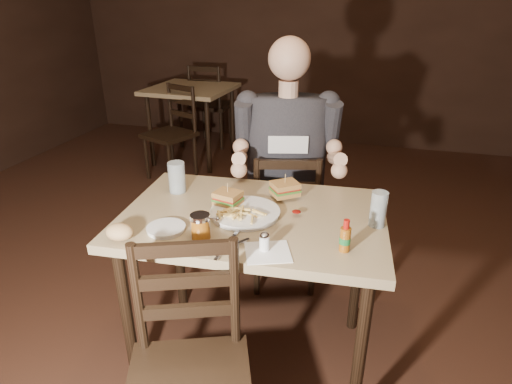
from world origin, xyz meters
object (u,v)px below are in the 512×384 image
(bg_chair_near, at_px, (169,134))
(glass_left, at_px, (177,177))
(bg_table, at_px, (191,96))
(chair_far, at_px, (284,217))
(diner, at_px, (287,136))
(side_plate, at_px, (166,229))
(dinner_plate, at_px, (245,214))
(glass_right, at_px, (378,209))
(bg_chair_far, at_px, (211,105))
(syrup_dispenser, at_px, (201,226))
(main_table, at_px, (253,233))
(hot_sauce, at_px, (345,235))

(bg_chair_near, bearing_deg, glass_left, -40.14)
(bg_table, xyz_separation_m, chair_far, (1.39, -1.87, -0.25))
(diner, distance_m, glass_left, 0.64)
(bg_table, bearing_deg, chair_far, -53.42)
(bg_table, bearing_deg, side_plate, -68.21)
(bg_table, distance_m, dinner_plate, 2.87)
(chair_far, bearing_deg, glass_right, 114.62)
(bg_chair_far, bearing_deg, diner, 119.39)
(dinner_plate, xyz_separation_m, glass_right, (0.53, 0.06, 0.06))
(syrup_dispenser, bearing_deg, side_plate, 170.04)
(chair_far, xyz_separation_m, diner, (0.01, -0.05, 0.51))
(syrup_dispenser, bearing_deg, dinner_plate, 60.23)
(glass_right, bearing_deg, main_table, -175.48)
(diner, bearing_deg, bg_table, 111.57)
(glass_left, xyz_separation_m, syrup_dispenser, (0.27, -0.37, -0.02))
(bg_chair_far, bearing_deg, hot_sauce, 118.47)
(bg_table, relative_size, bg_chair_far, 0.91)
(glass_right, bearing_deg, chair_far, 129.16)
(diner, xyz_separation_m, hot_sauce, (0.37, -0.78, -0.10))
(bg_chair_far, relative_size, glass_right, 6.39)
(diner, bearing_deg, hot_sauce, -78.90)
(chair_far, bearing_deg, glass_left, 37.51)
(diner, relative_size, glass_right, 6.81)
(diner, height_order, dinner_plate, diner)
(chair_far, height_order, dinner_plate, chair_far)
(bg_chair_near, xyz_separation_m, glass_left, (0.98, -1.84, 0.41))
(glass_left, bearing_deg, side_plate, -71.96)
(chair_far, bearing_deg, dinner_plate, 72.60)
(diner, height_order, hot_sauce, diner)
(bg_chair_far, relative_size, dinner_plate, 3.27)
(glass_left, height_order, hot_sauce, glass_left)
(glass_left, distance_m, side_plate, 0.37)
(glass_right, xyz_separation_m, syrup_dispenser, (-0.63, -0.28, -0.02))
(bg_chair_far, distance_m, glass_left, 3.12)
(bg_chair_near, bearing_deg, bg_chair_far, 111.78)
(bg_chair_near, distance_m, glass_right, 2.72)
(glass_left, relative_size, glass_right, 0.99)
(chair_far, height_order, diner, diner)
(bg_table, xyz_separation_m, diner, (1.40, -1.92, 0.25))
(bg_table, xyz_separation_m, bg_chair_near, (0.00, -0.55, -0.25))
(dinner_plate, bearing_deg, diner, 85.73)
(bg_chair_near, height_order, syrup_dispenser, syrup_dispenser)
(dinner_plate, distance_m, syrup_dispenser, 0.25)
(glass_left, xyz_separation_m, hot_sauce, (0.79, -0.31, -0.01))
(chair_far, relative_size, dinner_plate, 3.00)
(syrup_dispenser, xyz_separation_m, side_plate, (-0.15, 0.02, -0.04))
(side_plate, bearing_deg, glass_right, 18.43)
(diner, bearing_deg, dinner_plate, -108.81)
(bg_table, relative_size, dinner_plate, 2.97)
(chair_far, distance_m, bg_chair_far, 2.79)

